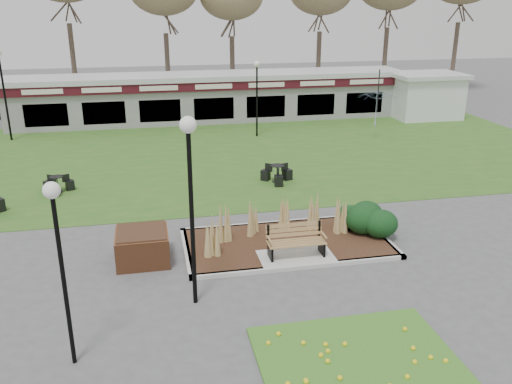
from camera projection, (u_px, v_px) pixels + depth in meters
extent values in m
plane|color=#515154|center=(297.00, 262.00, 15.80)|extent=(100.00, 100.00, 0.00)
cube|color=#2F601E|center=(232.00, 153.00, 26.86)|extent=(34.00, 16.00, 0.02)
cube|color=#32611B|center=(356.00, 357.00, 11.54)|extent=(4.20, 3.00, 0.08)
cube|color=black|center=(287.00, 243.00, 16.88)|extent=(6.22, 3.22, 0.12)
cube|color=#B7B7B2|center=(301.00, 267.00, 15.40)|extent=(6.40, 0.18, 0.12)
cube|color=#B7B7B2|center=(275.00, 223.00, 18.37)|extent=(6.40, 0.18, 0.12)
cube|color=#B7B7B2|center=(187.00, 252.00, 16.29)|extent=(0.18, 3.40, 0.12)
cube|color=#B7B7B2|center=(380.00, 235.00, 17.47)|extent=(0.18, 3.40, 0.12)
cube|color=#B7B7B2|center=(296.00, 258.00, 15.91)|extent=(2.20, 1.20, 0.13)
cone|color=tan|center=(224.00, 224.00, 16.68)|extent=(0.36, 0.36, 1.15)
cone|color=tan|center=(254.00, 217.00, 17.23)|extent=(0.36, 0.36, 1.15)
cone|color=tan|center=(285.00, 212.00, 17.63)|extent=(0.36, 0.36, 1.15)
cone|color=tan|center=(314.00, 212.00, 17.61)|extent=(0.36, 0.36, 1.15)
cone|color=tan|center=(341.00, 215.00, 17.40)|extent=(0.36, 0.36, 1.15)
cone|color=tan|center=(212.00, 236.00, 15.84)|extent=(0.36, 0.36, 1.15)
ellipsoid|color=black|center=(364.00, 219.00, 17.38)|extent=(1.21, 1.10, 0.99)
ellipsoid|color=black|center=(381.00, 224.00, 17.10)|extent=(1.10, 1.00, 0.90)
ellipsoid|color=black|center=(367.00, 214.00, 17.92)|extent=(1.06, 0.96, 0.86)
ellipsoid|color=black|center=(349.00, 217.00, 17.82)|extent=(0.92, 0.84, 0.76)
cube|color=olive|center=(296.00, 243.00, 15.75)|extent=(1.70, 0.57, 0.04)
cube|color=olive|center=(294.00, 229.00, 15.94)|extent=(1.70, 0.13, 0.44)
cube|color=black|center=(270.00, 252.00, 15.67)|extent=(0.06, 0.55, 0.42)
cube|color=black|center=(322.00, 247.00, 15.97)|extent=(0.06, 0.55, 0.42)
cube|color=black|center=(268.00, 233.00, 15.79)|extent=(0.06, 0.06, 0.50)
cube|color=black|center=(319.00, 228.00, 16.09)|extent=(0.06, 0.06, 0.50)
cube|color=olive|center=(269.00, 240.00, 15.51)|extent=(0.05, 0.50, 0.04)
cube|color=olive|center=(324.00, 235.00, 15.82)|extent=(0.05, 0.50, 0.04)
cube|color=brown|center=(143.00, 247.00, 15.73)|extent=(1.50, 1.50, 0.90)
cube|color=black|center=(141.00, 232.00, 15.57)|extent=(1.40, 1.40, 0.06)
cube|color=gray|center=(211.00, 99.00, 33.80)|extent=(24.00, 3.00, 2.60)
cube|color=#420E16|center=(214.00, 86.00, 32.01)|extent=(24.00, 0.18, 0.55)
cube|color=silver|center=(210.00, 76.00, 33.31)|extent=(24.60, 3.40, 0.30)
cube|color=silver|center=(214.00, 87.00, 31.91)|extent=(22.00, 0.02, 0.28)
cube|color=black|center=(214.00, 109.00, 32.56)|extent=(22.00, 0.10, 1.30)
cube|color=silver|center=(425.00, 97.00, 34.52)|extent=(4.00, 3.00, 2.60)
cube|color=silver|center=(427.00, 75.00, 34.04)|extent=(4.40, 3.40, 0.25)
cylinder|color=#47382B|center=(72.00, 67.00, 39.03)|extent=(0.36, 0.36, 5.17)
cylinder|color=#47382B|center=(157.00, 65.00, 40.17)|extent=(0.36, 0.36, 5.17)
cylinder|color=#47382B|center=(236.00, 63.00, 41.31)|extent=(0.36, 0.36, 5.17)
cylinder|color=#47382B|center=(312.00, 61.00, 42.45)|extent=(0.36, 0.36, 5.17)
cylinder|color=#47382B|center=(383.00, 60.00, 43.59)|extent=(0.36, 0.36, 5.17)
cylinder|color=#47382B|center=(451.00, 58.00, 44.73)|extent=(0.36, 0.36, 5.17)
cylinder|color=black|center=(64.00, 285.00, 10.83)|extent=(0.09, 0.09, 3.72)
sphere|color=white|center=(51.00, 190.00, 10.15)|extent=(0.33, 0.33, 0.33)
cylinder|color=black|center=(192.00, 222.00, 12.98)|extent=(0.11, 0.11, 4.40)
sphere|color=white|center=(188.00, 125.00, 12.17)|extent=(0.40, 0.40, 0.40)
cylinder|color=black|center=(257.00, 102.00, 29.51)|extent=(0.09, 0.09, 3.80)
sphere|color=white|center=(257.00, 64.00, 28.81)|extent=(0.34, 0.34, 0.34)
cylinder|color=black|center=(5.00, 99.00, 28.57)|extent=(0.11, 0.11, 4.48)
cylinder|color=black|center=(58.00, 192.00, 21.44)|extent=(0.38, 0.38, 0.03)
cylinder|color=black|center=(58.00, 184.00, 21.34)|extent=(0.04, 0.04, 0.62)
cylinder|color=black|center=(56.00, 177.00, 21.23)|extent=(0.52, 0.52, 0.02)
cube|color=black|center=(70.00, 185.00, 21.64)|extent=(0.39, 0.39, 0.40)
cube|color=black|center=(49.00, 186.00, 21.57)|extent=(0.41, 0.41, 0.40)
cube|color=black|center=(55.00, 191.00, 20.93)|extent=(0.32, 0.32, 0.40)
cylinder|color=black|center=(277.00, 181.00, 22.63)|extent=(0.43, 0.43, 0.03)
cylinder|color=black|center=(277.00, 174.00, 22.52)|extent=(0.05, 0.05, 0.70)
cylinder|color=black|center=(277.00, 165.00, 22.40)|extent=(0.58, 0.58, 0.02)
cube|color=black|center=(287.00, 175.00, 22.85)|extent=(0.43, 0.43, 0.45)
cube|color=black|center=(266.00, 175.00, 22.78)|extent=(0.46, 0.46, 0.45)
cube|color=black|center=(279.00, 181.00, 22.06)|extent=(0.37, 0.37, 0.45)
cylinder|color=black|center=(376.00, 120.00, 28.93)|extent=(0.06, 0.06, 2.20)
imported|color=#2D5EA0|center=(377.00, 109.00, 28.73)|extent=(2.56, 2.59, 1.95)
imported|color=black|center=(44.00, 110.00, 32.96)|extent=(5.27, 3.24, 1.64)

